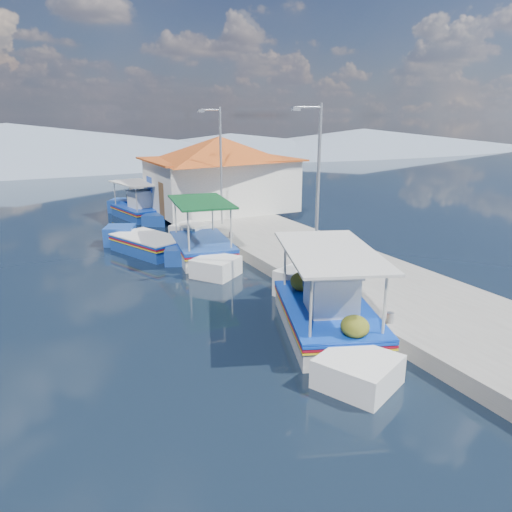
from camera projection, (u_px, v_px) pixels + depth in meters
name	position (u px, v px, depth m)	size (l,w,h in m)	color
ground	(223.00, 325.00, 14.62)	(160.00, 160.00, 0.00)	black
quay	(290.00, 247.00, 22.24)	(5.00, 44.00, 0.50)	gray
bollards	(257.00, 248.00, 20.58)	(0.20, 17.20, 0.30)	#A5A8AD
main_caique	(325.00, 314.00, 14.08)	(4.31, 7.82, 2.75)	silver
caique_green_canopy	(201.00, 248.00, 21.45)	(3.02, 7.49, 2.83)	silver
caique_blue_hull	(150.00, 246.00, 22.26)	(3.45, 6.10, 1.16)	#184094
caique_far	(138.00, 210.00, 29.81)	(2.91, 6.79, 2.42)	#184094
harbor_building	(220.00, 172.00, 29.39)	(10.49, 10.49, 4.40)	white
lamp_post_near	(316.00, 181.00, 17.21)	(1.21, 0.14, 6.00)	#A5A8AD
lamp_post_far	(219.00, 160.00, 24.93)	(1.21, 0.14, 6.00)	#A5A8AD
mountain_ridge	(105.00, 147.00, 64.91)	(171.40, 96.00, 5.50)	slate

